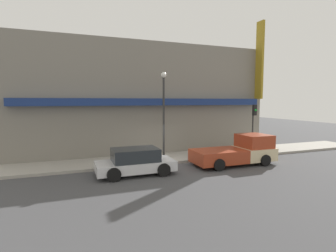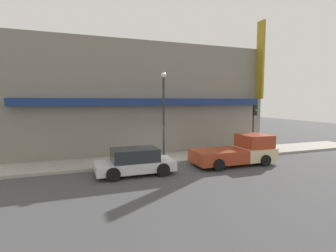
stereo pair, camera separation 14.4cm
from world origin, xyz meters
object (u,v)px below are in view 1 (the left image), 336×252
Objects in this scene: fire_hydrant at (214,152)px; traffic_light at (254,120)px; parked_car at (135,162)px; street_lamp at (164,106)px; pickup_truck at (238,152)px.

traffic_light reaches higher than fire_hydrant.
parked_car is 6.49m from fire_hydrant.
street_lamp is (2.46, 2.19, 3.03)m from parked_car.
street_lamp is at bearing 176.93° from fire_hydrant.
parked_car is 6.91× the size of fire_hydrant.
traffic_light is (7.16, -0.07, -1.08)m from street_lamp.
parked_car is (-6.78, -0.00, -0.10)m from pickup_truck.
pickup_truck reaches higher than parked_car.
fire_hydrant is at bearing -177.88° from traffic_light.
parked_car is at bearing -167.56° from traffic_light.
traffic_light is (2.85, 2.12, 1.85)m from pickup_truck.
pickup_truck is at bearing -72.90° from fire_hydrant.
street_lamp reaches higher than fire_hydrant.
fire_hydrant is at bearing -3.07° from street_lamp.
traffic_light reaches higher than pickup_truck.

